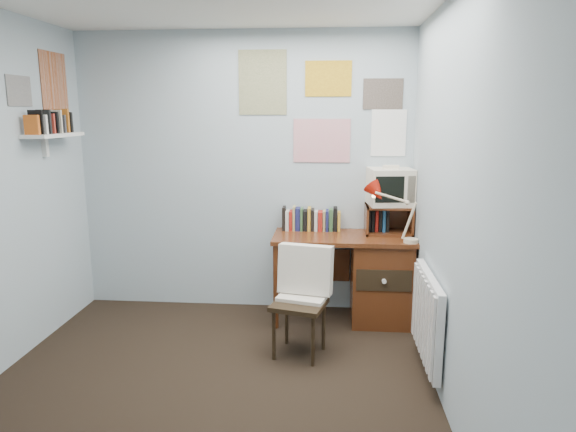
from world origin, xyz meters
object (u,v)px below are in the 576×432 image
object	(u,v)px
desk_chair	(299,304)
tv_riser	(388,219)
desk_lamp	(412,217)
wall_shelf	(54,135)
crt_tv	(390,185)
desk	(374,276)
radiator	(428,317)

from	to	relation	value
desk_chair	tv_riser	distance (m)	1.20
tv_riser	desk_chair	bearing A→B (deg)	-131.52
desk_lamp	wall_shelf	size ratio (longest dim) A/B	0.69
crt_tv	wall_shelf	size ratio (longest dim) A/B	0.59
tv_riser	wall_shelf	distance (m)	2.83
desk	tv_riser	bearing A→B (deg)	42.96
crt_tv	wall_shelf	xyz separation A→B (m)	(-2.70, -0.51, 0.44)
tv_riser	wall_shelf	world-z (taller)	wall_shelf
tv_riser	desk_lamp	bearing A→B (deg)	-64.32
desk_lamp	crt_tv	bearing A→B (deg)	96.94
radiator	tv_riser	bearing A→B (deg)	99.28
desk_chair	desk_lamp	distance (m)	1.16
desk_chair	crt_tv	bearing A→B (deg)	63.66
desk	radiator	distance (m)	0.97
desk_lamp	wall_shelf	bearing A→B (deg)	167.09
desk	crt_tv	world-z (taller)	crt_tv
crt_tv	radiator	distance (m)	1.32
desk_chair	radiator	distance (m)	0.92
desk	desk_chair	world-z (taller)	desk_chair
desk	tv_riser	xyz separation A→B (m)	(0.12, 0.11, 0.48)
desk	radiator	size ratio (longest dim) A/B	1.50
crt_tv	wall_shelf	world-z (taller)	wall_shelf
desk_chair	wall_shelf	xyz separation A→B (m)	(-1.97, 0.33, 1.22)
desk	radiator	bearing A→B (deg)	-72.76
desk	wall_shelf	distance (m)	2.87
desk_chair	wall_shelf	bearing A→B (deg)	-174.77
crt_tv	desk	bearing A→B (deg)	-140.64
crt_tv	wall_shelf	distance (m)	2.78
desk	wall_shelf	size ratio (longest dim) A/B	1.94
desk_lamp	radiator	size ratio (longest dim) A/B	0.54
crt_tv	radiator	xyz separation A→B (m)	(0.16, -1.06, -0.76)
desk	desk_lamp	world-z (taller)	desk_lamp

